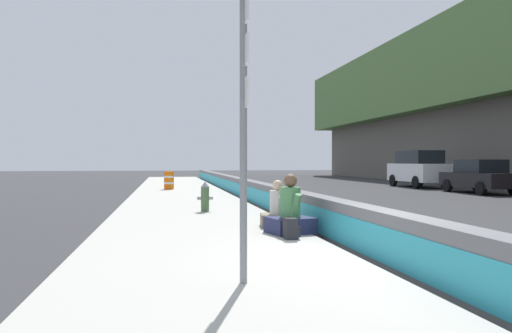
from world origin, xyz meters
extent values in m
plane|color=#353538|center=(0.00, 0.00, 0.00)|extent=(160.00, 160.00, 0.00)
cube|color=#B5B2A8|center=(0.00, 2.65, 0.07)|extent=(80.00, 4.40, 0.14)
cube|color=slate|center=(0.00, 0.00, 0.42)|extent=(76.00, 0.44, 0.85)
cube|color=teal|center=(0.00, 0.23, 0.38)|extent=(74.48, 0.01, 0.54)
cylinder|color=gray|center=(-1.16, 2.45, 1.94)|extent=(0.09, 0.09, 3.60)
cube|color=white|center=(-1.16, 2.43, 3.44)|extent=(0.44, 0.02, 0.36)
cube|color=#1956AD|center=(-1.16, 2.41, 3.44)|extent=(0.30, 0.01, 0.10)
cube|color=white|center=(-1.16, 2.43, 2.94)|extent=(0.44, 0.02, 0.36)
cube|color=black|center=(-1.16, 2.41, 2.94)|extent=(0.30, 0.01, 0.10)
cube|color=white|center=(-1.16, 2.43, 2.44)|extent=(0.44, 0.02, 0.36)
cube|color=black|center=(-1.16, 2.41, 2.44)|extent=(0.30, 0.01, 0.10)
cylinder|color=#47663D|center=(7.32, 2.22, 0.50)|extent=(0.24, 0.24, 0.72)
cone|color=gray|center=(7.32, 2.22, 0.94)|extent=(0.26, 0.26, 0.16)
cylinder|color=gray|center=(7.32, 2.05, 0.54)|extent=(0.10, 0.12, 0.10)
cylinder|color=gray|center=(7.32, 2.39, 0.54)|extent=(0.10, 0.12, 0.10)
cube|color=#23284C|center=(2.69, 0.85, 0.30)|extent=(0.94, 1.03, 0.33)
cylinder|color=#4C8951|center=(2.69, 0.85, 0.78)|extent=(0.42, 0.42, 0.62)
sphere|color=brown|center=(2.69, 0.85, 1.22)|extent=(0.27, 0.27, 0.27)
cylinder|color=#4C8951|center=(2.91, 0.91, 0.71)|extent=(0.34, 0.22, 0.54)
cylinder|color=#4C8951|center=(2.46, 0.79, 0.71)|extent=(0.34, 0.22, 0.54)
cube|color=#706651|center=(3.74, 0.87, 0.28)|extent=(0.73, 0.83, 0.28)
cylinder|color=beige|center=(3.74, 0.87, 0.69)|extent=(0.36, 0.36, 0.53)
sphere|color=beige|center=(3.74, 0.87, 1.07)|extent=(0.24, 0.24, 0.24)
cylinder|color=beige|center=(3.93, 0.84, 0.64)|extent=(0.29, 0.16, 0.47)
cylinder|color=beige|center=(3.54, 0.89, 0.64)|extent=(0.29, 0.16, 0.47)
cube|color=#232328|center=(1.97, 1.04, 0.34)|extent=(0.32, 0.22, 0.40)
cube|color=#232328|center=(1.97, 0.90, 0.28)|extent=(0.22, 0.06, 0.20)
cylinder|color=orange|center=(19.05, 3.17, 0.61)|extent=(0.52, 0.52, 0.95)
cylinder|color=white|center=(19.05, 3.17, 0.80)|extent=(0.54, 0.54, 0.10)
cylinder|color=white|center=(19.05, 3.17, 0.47)|extent=(0.54, 0.54, 0.10)
cube|color=black|center=(14.98, -12.24, 0.69)|extent=(4.55, 1.92, 0.72)
cube|color=black|center=(14.88, -12.24, 1.38)|extent=(2.24, 1.68, 0.66)
cylinder|color=black|center=(16.45, -11.41, 0.33)|extent=(0.67, 0.24, 0.66)
cylinder|color=black|center=(16.40, -13.14, 0.33)|extent=(0.67, 0.24, 0.66)
cylinder|color=black|center=(13.57, -11.34, 0.33)|extent=(0.67, 0.24, 0.66)
cube|color=silver|center=(20.88, -12.18, 0.93)|extent=(4.84, 2.03, 1.10)
cube|color=black|center=(20.78, -12.18, 1.88)|extent=(3.14, 1.80, 0.80)
cylinder|color=black|center=(22.43, -11.30, 0.38)|extent=(0.76, 0.24, 0.76)
cylinder|color=black|center=(22.39, -13.14, 0.38)|extent=(0.76, 0.24, 0.76)
cylinder|color=black|center=(19.36, -11.23, 0.38)|extent=(0.76, 0.24, 0.76)
cylinder|color=black|center=(19.32, -13.07, 0.38)|extent=(0.76, 0.24, 0.76)
camera|label=1|loc=(-6.93, 3.38, 1.61)|focal=33.96mm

